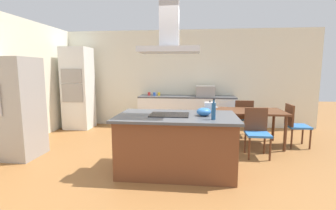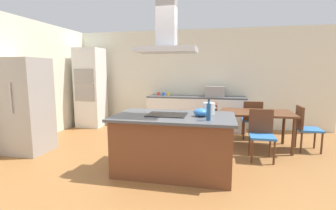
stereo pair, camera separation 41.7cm
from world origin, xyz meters
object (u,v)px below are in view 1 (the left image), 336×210
olive_oil_bottle (214,111)px  range_hood (169,35)px  tea_kettle (210,108)px  coffee_mug_yellow (159,94)px  wall_oven_stack (78,88)px  coffee_mug_blue (154,94)px  countertop_microwave (205,91)px  chair_facing_back_wall (243,116)px  chair_facing_island (257,129)px  chair_at_right_end (294,123)px  dining_table (249,114)px  refrigerator (14,108)px  cooktop (169,115)px  chair_at_left_end (206,121)px  coffee_mug_red (149,94)px  mixing_bowl (204,112)px

olive_oil_bottle → range_hood: (-0.65, 0.28, 1.08)m
tea_kettle → coffee_mug_yellow: 2.94m
coffee_mug_yellow → wall_oven_stack: bearing=-173.2°
coffee_mug_blue → range_hood: (0.71, -2.86, 1.16)m
olive_oil_bottle → countertop_microwave: size_ratio=0.59×
coffee_mug_blue → chair_facing_back_wall: 2.39m
coffee_mug_blue → chair_facing_island: (2.26, -1.98, -0.44)m
olive_oil_bottle → chair_at_right_end: olive_oil_bottle is taller
chair_facing_back_wall → range_hood: bearing=-125.1°
range_hood → dining_table: bearing=44.8°
tea_kettle → refrigerator: bearing=178.4°
cooktop → chair_at_left_end: size_ratio=0.67×
coffee_mug_red → range_hood: 3.24m
cooktop → olive_oil_bottle: (0.65, -0.28, 0.12)m
mixing_bowl → chair_facing_back_wall: size_ratio=0.25×
chair_at_right_end → mixing_bowl: bearing=-141.4°
chair_facing_back_wall → tea_kettle: bearing=-114.9°
refrigerator → chair_at_right_end: refrigerator is taller
chair_facing_back_wall → range_hood: range_hood is taller
chair_at_left_end → chair_facing_back_wall: (0.92, 0.67, 0.00)m
countertop_microwave → refrigerator: bearing=-144.3°
olive_oil_bottle → countertop_microwave: 3.16m
coffee_mug_red → wall_oven_stack: wall_oven_stack is taller
olive_oil_bottle → dining_table: bearing=63.9°
coffee_mug_yellow → refrigerator: 3.44m
cooktop → mixing_bowl: mixing_bowl is taller
coffee_mug_blue → chair_at_right_end: bearing=-22.6°
cooktop → coffee_mug_red: size_ratio=6.67×
coffee_mug_blue → dining_table: 2.63m
cooktop → chair_facing_island: cooktop is taller
countertop_microwave → wall_oven_stack: size_ratio=0.23×
chair_at_right_end → chair_facing_back_wall: same height
mixing_bowl → countertop_microwave: size_ratio=0.45×
dining_table → range_hood: (-1.55, -1.54, 1.43)m
coffee_mug_red → chair_at_left_end: 2.07m
mixing_bowl → wall_oven_stack: wall_oven_stack is taller
chair_facing_island → chair_facing_back_wall: same height
coffee_mug_blue → coffee_mug_yellow: 0.13m
tea_kettle → chair_facing_island: size_ratio=0.27×
olive_oil_bottle → mixing_bowl: size_ratio=1.32×
refrigerator → tea_kettle: bearing=-1.6°
olive_oil_bottle → refrigerator: refrigerator is taller
refrigerator → chair_at_left_end: (3.50, 1.20, -0.40)m
olive_oil_bottle → tea_kettle: bearing=92.1°
coffee_mug_red → chair_facing_back_wall: size_ratio=0.10×
olive_oil_bottle → chair_at_right_end: bearing=45.2°
coffee_mug_red → coffee_mug_blue: 0.16m
chair_facing_island → chair_facing_back_wall: (0.00, 1.33, 0.00)m
mixing_bowl → tea_kettle: bearing=66.4°
cooktop → dining_table: cooktop is taller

